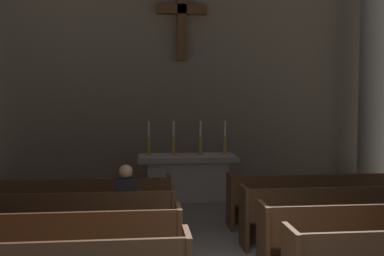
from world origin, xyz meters
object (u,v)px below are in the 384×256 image
(column_right_third, at_px, (374,54))
(candlestick_inner_right, at_px, (201,144))
(pew_right_row_4, at_px, (319,199))
(candlestick_outer_right, at_px, (225,144))
(pew_left_row_3, at_px, (63,223))
(candlestick_outer_left, at_px, (149,144))
(pew_left_row_2, at_px, (47,247))
(lone_worshipper, at_px, (126,206))
(altar, at_px, (187,176))
(candlestick_inner_left, at_px, (174,144))
(pew_right_row_3, at_px, (346,215))
(pew_right_row_2, at_px, (383,236))
(pew_left_row_4, at_px, (74,205))

(column_right_third, xyz_separation_m, candlestick_inner_right, (-4.24, -0.45, -2.07))
(pew_right_row_4, relative_size, candlestick_outer_right, 4.32)
(pew_left_row_3, xyz_separation_m, candlestick_outer_left, (1.29, 3.44, 0.78))
(pew_left_row_2, height_order, lone_worshipper, lone_worshipper)
(column_right_third, relative_size, altar, 3.10)
(candlestick_outer_right, bearing_deg, pew_left_row_2, -123.29)
(candlestick_outer_left, bearing_deg, column_right_third, 4.82)
(column_right_third, relative_size, candlestick_inner_left, 9.01)
(altar, distance_m, candlestick_outer_left, 1.12)
(pew_left_row_2, bearing_deg, pew_right_row_3, 14.60)
(pew_right_row_2, height_order, column_right_third, column_right_third)
(pew_right_row_2, distance_m, altar, 5.04)
(column_right_third, bearing_deg, pew_left_row_3, -149.77)
(candlestick_outer_left, bearing_deg, candlestick_outer_right, 0.00)
(altar, bearing_deg, candlestick_outer_right, -0.00)
(candlestick_outer_left, relative_size, candlestick_outer_right, 1.00)
(pew_left_row_4, xyz_separation_m, altar, (2.14, 2.32, 0.06))
(pew_right_row_4, relative_size, altar, 1.49)
(candlestick_inner_left, relative_size, candlestick_outer_right, 1.00)
(candlestick_outer_left, bearing_deg, pew_right_row_4, -37.84)
(pew_right_row_3, distance_m, candlestick_inner_left, 4.29)
(pew_right_row_2, xyz_separation_m, candlestick_inner_right, (-1.84, 4.56, 0.78))
(column_right_third, xyz_separation_m, candlestick_inner_left, (-4.84, -0.45, -2.07))
(pew_left_row_2, distance_m, pew_right_row_4, 4.83)
(pew_left_row_2, height_order, pew_right_row_3, same)
(pew_right_row_2, relative_size, altar, 1.49)
(candlestick_inner_right, bearing_deg, candlestick_inner_left, 180.00)
(pew_left_row_2, bearing_deg, candlestick_inner_left, 67.98)
(pew_right_row_4, relative_size, candlestick_inner_right, 4.32)
(pew_right_row_3, bearing_deg, candlestick_inner_right, 118.17)
(pew_left_row_2, xyz_separation_m, pew_left_row_4, (0.00, 2.23, 0.00))
(pew_left_row_2, bearing_deg, candlestick_outer_left, 74.16)
(pew_left_row_3, bearing_deg, candlestick_outer_left, 69.40)
(lone_worshipper, bearing_deg, pew_left_row_2, -128.43)
(pew_right_row_4, relative_size, candlestick_outer_left, 4.32)
(candlestick_outer_left, distance_m, candlestick_outer_right, 1.70)
(altar, distance_m, candlestick_outer_right, 1.12)
(pew_left_row_4, bearing_deg, pew_right_row_4, 0.00)
(pew_left_row_3, xyz_separation_m, pew_right_row_4, (4.29, 1.12, 0.00))
(pew_left_row_3, height_order, candlestick_inner_left, candlestick_inner_left)
(pew_right_row_4, bearing_deg, altar, 132.67)
(pew_left_row_4, xyz_separation_m, candlestick_inner_left, (1.84, 2.32, 0.78))
(altar, xyz_separation_m, candlestick_inner_right, (0.30, -0.00, 0.72))
(pew_left_row_4, xyz_separation_m, candlestick_outer_left, (1.29, 2.32, 0.78))
(pew_left_row_4, relative_size, pew_right_row_4, 1.00)
(candlestick_inner_left, bearing_deg, candlestick_outer_left, 180.00)
(pew_left_row_4, relative_size, candlestick_inner_left, 4.32)
(column_right_third, bearing_deg, candlestick_inner_left, -174.64)
(altar, height_order, lone_worshipper, lone_worshipper)
(pew_right_row_2, bearing_deg, pew_left_row_2, 180.00)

